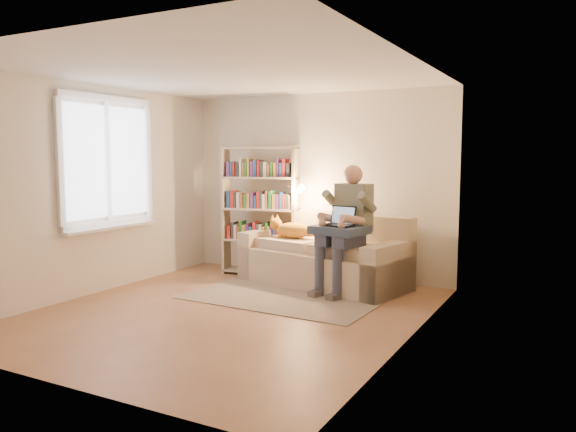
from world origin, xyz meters
The scene contains 14 objects.
floor centered at (0.00, 0.00, 0.00)m, with size 4.50×4.50×0.00m, color #906041.
ceiling centered at (0.00, 0.00, 2.60)m, with size 4.00×4.50×0.02m, color white.
wall_left centered at (-2.00, 0.00, 1.30)m, with size 0.02×4.50×2.60m, color silver.
wall_right centered at (2.00, 0.00, 1.30)m, with size 0.02×4.50×2.60m, color silver.
wall_back centered at (0.00, 2.25, 1.30)m, with size 4.00×0.02×2.60m, color silver.
wall_front centered at (0.00, -2.25, 1.30)m, with size 4.00×0.02×2.60m, color silver.
window centered at (-1.95, 0.20, 1.38)m, with size 0.12×1.52×1.69m.
sofa centered at (0.37, 1.75, 0.34)m, with size 2.38×1.44×0.94m.
person centered at (0.77, 1.49, 0.91)m, with size 0.57×0.78×1.61m.
cat centered at (-0.19, 1.72, 0.72)m, with size 0.75×0.35×0.27m.
blanket centered at (0.79, 1.32, 0.81)m, with size 0.62×0.51×0.10m, color #283446.
laptop centered at (0.79, 1.34, 0.92)m, with size 0.40×0.35×0.31m.
bookshelf centered at (-0.73, 1.90, 1.03)m, with size 1.27×0.51×1.86m.
rug centered at (0.22, 0.84, 0.01)m, with size 2.31×1.37×0.01m, color gray.
Camera 1 is at (3.40, -5.03, 1.71)m, focal length 35.00 mm.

